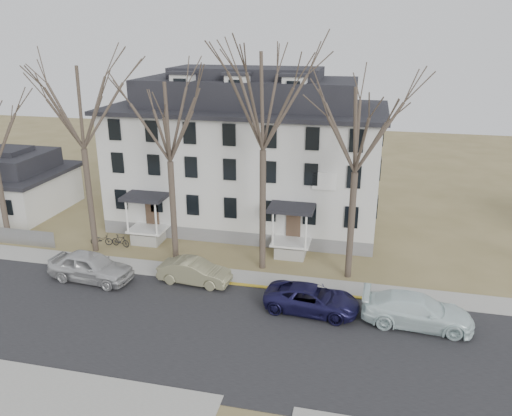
% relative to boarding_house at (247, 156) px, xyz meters
% --- Properties ---
extents(ground, '(120.00, 120.00, 0.00)m').
position_rel_boarding_house_xyz_m(ground, '(2.00, -17.95, -5.38)').
color(ground, olive).
rests_on(ground, ground).
extents(main_road, '(120.00, 10.00, 0.04)m').
position_rel_boarding_house_xyz_m(main_road, '(2.00, -15.95, -5.38)').
color(main_road, '#27272A').
rests_on(main_road, ground).
extents(far_sidewalk, '(120.00, 2.00, 0.08)m').
position_rel_boarding_house_xyz_m(far_sidewalk, '(2.00, -9.95, -5.38)').
color(far_sidewalk, '#A09F97').
rests_on(far_sidewalk, ground).
extents(yellow_curb, '(14.00, 0.25, 0.06)m').
position_rel_boarding_house_xyz_m(yellow_curb, '(7.00, -10.85, -5.38)').
color(yellow_curb, gold).
rests_on(yellow_curb, ground).
extents(boarding_house, '(20.80, 12.36, 12.05)m').
position_rel_boarding_house_xyz_m(boarding_house, '(0.00, 0.00, 0.00)').
color(boarding_house, slate).
rests_on(boarding_house, ground).
extents(small_house, '(8.70, 8.70, 5.00)m').
position_rel_boarding_house_xyz_m(small_house, '(-20.00, -1.96, -3.13)').
color(small_house, silver).
rests_on(small_house, ground).
extents(tree_far_left, '(8.40, 8.40, 13.72)m').
position_rel_boarding_house_xyz_m(tree_far_left, '(-9.00, -8.15, 4.96)').
color(tree_far_left, '#473B31').
rests_on(tree_far_left, ground).
extents(tree_mid_left, '(7.80, 7.80, 12.74)m').
position_rel_boarding_house_xyz_m(tree_mid_left, '(-3.00, -8.15, 4.22)').
color(tree_mid_left, '#473B31').
rests_on(tree_mid_left, ground).
extents(tree_center, '(9.00, 9.00, 14.70)m').
position_rel_boarding_house_xyz_m(tree_center, '(3.00, -8.15, 5.71)').
color(tree_center, '#473B31').
rests_on(tree_center, ground).
extents(tree_mid_right, '(7.80, 7.80, 12.74)m').
position_rel_boarding_house_xyz_m(tree_mid_right, '(8.50, -8.15, 4.22)').
color(tree_mid_right, '#473B31').
rests_on(tree_mid_right, ground).
extents(car_silver, '(5.46, 2.60, 1.80)m').
position_rel_boarding_house_xyz_m(car_silver, '(-6.90, -12.24, -4.48)').
color(car_silver, silver).
rests_on(car_silver, ground).
extents(car_tan, '(4.54, 1.86, 1.46)m').
position_rel_boarding_house_xyz_m(car_tan, '(-0.58, -11.16, -4.65)').
color(car_tan, gray).
rests_on(car_tan, ground).
extents(car_navy, '(5.35, 2.80, 1.44)m').
position_rel_boarding_house_xyz_m(car_navy, '(6.78, -12.81, -4.66)').
color(car_navy, '#191640').
rests_on(car_navy, ground).
extents(car_white, '(5.75, 2.55, 1.64)m').
position_rel_boarding_house_xyz_m(car_white, '(12.28, -12.95, -4.56)').
color(car_white, white).
rests_on(car_white, ground).
extents(bicycle_left, '(1.67, 0.87, 0.84)m').
position_rel_boarding_house_xyz_m(bicycle_left, '(-9.00, -7.29, -4.96)').
color(bicycle_left, black).
rests_on(bicycle_left, ground).
extents(bicycle_right, '(1.52, 0.66, 0.88)m').
position_rel_boarding_house_xyz_m(bicycle_right, '(-7.55, -7.23, -4.94)').
color(bicycle_right, black).
rests_on(bicycle_right, ground).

